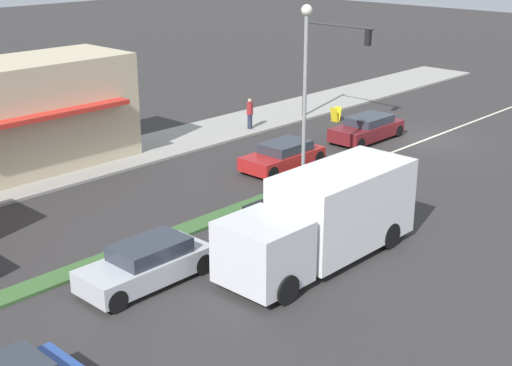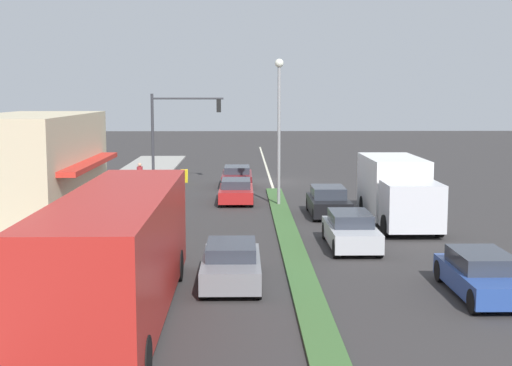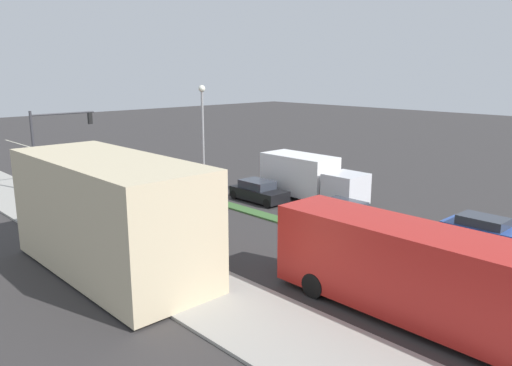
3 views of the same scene
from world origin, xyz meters
TOP-DOWN VIEW (x-y plane):
  - ground_plane at (0.00, 18.00)m, footprint 160.00×160.00m
  - sidewalk_right at (9.00, 18.50)m, footprint 4.00×73.00m
  - median_strip at (0.00, 27.00)m, footprint 0.90×46.00m
  - lane_marking_center at (0.00, 0.00)m, footprint 0.16×60.00m
  - building_corner_store at (10.41, 17.15)m, footprint 4.77×10.43m
  - traffic_signal_main at (6.12, 0.92)m, footprint 4.59×0.34m
  - street_lamp at (0.00, 10.00)m, footprint 0.44×0.44m
  - pedestrian at (7.80, 5.11)m, footprint 0.34×0.34m
  - warning_aframe_sign at (5.64, 0.39)m, footprint 0.45×0.53m
  - delivery_truck at (-5.00, 14.88)m, footprint 2.44×7.50m
  - city_bus at (5.00, 28.33)m, footprint 2.56×11.00m
  - sedan_silver at (-2.20, 19.98)m, footprint 1.74×4.14m
  - coupe_blue at (-5.00, 26.44)m, footprint 1.76×4.12m
  - suv_grey at (2.20, 24.97)m, footprint 1.77×4.05m
  - hatchback_red at (2.20, 8.76)m, footprint 1.79×4.02m
  - sedan_maroon at (2.20, 2.27)m, footprint 1.84×4.22m
  - suv_black at (-2.20, 12.96)m, footprint 1.80×3.92m

SIDE VIEW (x-z plane):
  - ground_plane at x=0.00m, z-range 0.00..0.00m
  - lane_marking_center at x=0.00m, z-range 0.00..0.01m
  - median_strip at x=0.00m, z-range 0.00..0.10m
  - sidewalk_right at x=9.00m, z-range 0.00..0.12m
  - warning_aframe_sign at x=5.64m, z-range 0.01..0.84m
  - hatchback_red at x=2.20m, z-range -0.01..1.19m
  - suv_grey at x=2.20m, z-range -0.01..1.22m
  - sedan_maroon at x=2.20m, z-range -0.01..1.22m
  - coupe_blue at x=-5.00m, z-range -0.02..1.23m
  - sedan_silver at x=-2.20m, z-range -0.02..1.30m
  - suv_black at x=-2.20m, z-range -0.04..1.33m
  - pedestrian at x=7.80m, z-range 0.16..1.80m
  - delivery_truck at x=-5.00m, z-range 0.03..2.90m
  - city_bus at x=5.00m, z-range 0.12..3.38m
  - building_corner_store at x=10.41m, z-range 0.12..4.91m
  - traffic_signal_main at x=6.12m, z-range 1.10..6.70m
  - street_lamp at x=0.00m, z-range 1.09..8.46m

